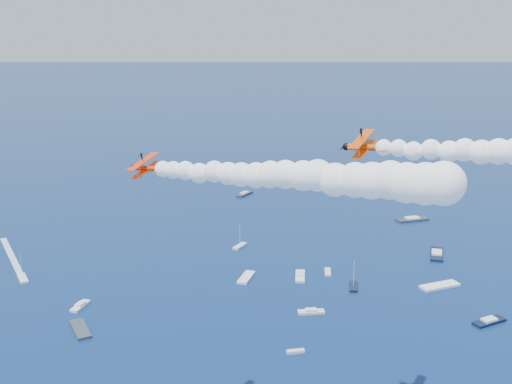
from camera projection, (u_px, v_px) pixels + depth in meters
The scene contains 5 objects.
biplane_lead at pixel (366, 147), 107.49m from camera, with size 7.98×8.95×5.39m, color #E34804, non-canonical shape.
biplane_trail at pixel (147, 168), 108.47m from camera, with size 6.65×7.46×4.49m, color #FD3305, non-canonical shape.
smoke_trail_trail at pixel (287, 176), 95.69m from camera, with size 52.48×11.54×9.97m, color white, non-canonical shape.
spectator_boats at pixel (371, 271), 200.93m from camera, with size 220.99×184.52×0.70m.
boat_wakes at pixel (397, 336), 161.16m from camera, with size 241.06×124.25×0.04m.
Camera 1 is at (69.54, -61.68, 79.41)m, focal length 44.90 mm.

